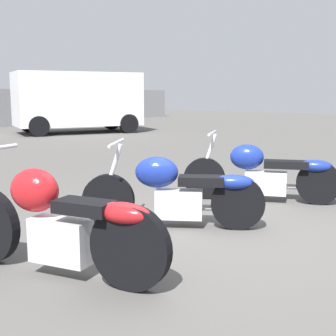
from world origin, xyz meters
name	(u,v)px	position (x,y,z in m)	size (l,w,h in m)	color
ground_plane	(212,234)	(0.00, 0.00, 0.00)	(60.00, 60.00, 0.00)	#514F4C
motorcycle_slot_0	(56,222)	(-1.71, 0.44, 0.44)	(0.67, 2.05, 1.02)	black
motorcycle_slot_1	(175,191)	(-0.02, 0.46, 0.41)	(1.16, 1.79, 0.95)	black
motorcycle_slot_2	(263,172)	(1.70, 0.20, 0.40)	(1.00, 1.98, 0.94)	black
parked_van	(77,100)	(8.10, 10.53, 1.23)	(4.89, 3.87, 2.21)	white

